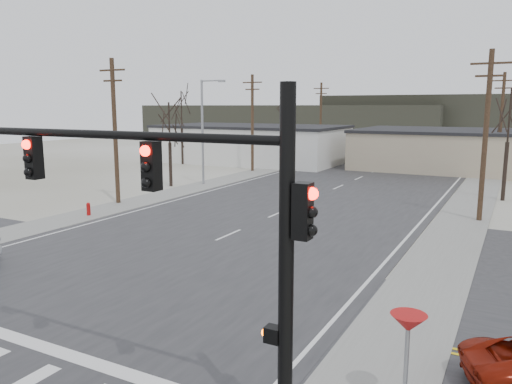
% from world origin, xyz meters
% --- Properties ---
extents(ground, '(140.00, 140.00, 0.00)m').
position_xyz_m(ground, '(0.00, 0.00, 0.00)').
color(ground, silver).
rests_on(ground, ground).
extents(main_road, '(18.00, 110.00, 0.05)m').
position_xyz_m(main_road, '(0.00, 15.00, 0.02)').
color(main_road, '#28282A').
rests_on(main_road, ground).
extents(cross_road, '(90.00, 10.00, 0.04)m').
position_xyz_m(cross_road, '(0.00, 0.00, 0.02)').
color(cross_road, '#28282A').
rests_on(cross_road, ground).
extents(sidewalk_left, '(3.00, 90.00, 0.06)m').
position_xyz_m(sidewalk_left, '(-10.60, 20.00, 0.03)').
color(sidewalk_left, gray).
rests_on(sidewalk_left, ground).
extents(sidewalk_right, '(3.00, 90.00, 0.06)m').
position_xyz_m(sidewalk_right, '(10.60, 20.00, 0.03)').
color(sidewalk_right, gray).
rests_on(sidewalk_right, ground).
extents(traffic_signal_mast, '(8.95, 0.43, 7.20)m').
position_xyz_m(traffic_signal_mast, '(7.89, -6.20, 4.67)').
color(traffic_signal_mast, black).
rests_on(traffic_signal_mast, ground).
extents(fire_hydrant, '(0.24, 0.24, 0.87)m').
position_xyz_m(fire_hydrant, '(-10.20, 8.00, 0.45)').
color(fire_hydrant, '#A50C0C').
rests_on(fire_hydrant, ground).
extents(yield_sign, '(0.80, 0.80, 2.35)m').
position_xyz_m(yield_sign, '(11.50, -3.50, 2.07)').
color(yield_sign, gray).
rests_on(yield_sign, ground).
extents(building_left_far, '(22.30, 12.30, 4.50)m').
position_xyz_m(building_left_far, '(-16.00, 40.00, 2.26)').
color(building_left_far, silver).
rests_on(building_left_far, ground).
extents(building_right_far, '(26.30, 14.30, 4.30)m').
position_xyz_m(building_right_far, '(10.00, 44.00, 2.15)').
color(building_right_far, tan).
rests_on(building_right_far, ground).
extents(upole_left_b, '(2.20, 0.30, 10.00)m').
position_xyz_m(upole_left_b, '(-11.50, 12.00, 5.22)').
color(upole_left_b, '#493122').
rests_on(upole_left_b, ground).
extents(upole_left_c, '(2.20, 0.30, 10.00)m').
position_xyz_m(upole_left_c, '(-11.50, 32.00, 5.22)').
color(upole_left_c, '#493122').
rests_on(upole_left_c, ground).
extents(upole_left_d, '(2.20, 0.30, 10.00)m').
position_xyz_m(upole_left_d, '(-11.50, 52.00, 5.22)').
color(upole_left_d, '#493122').
rests_on(upole_left_d, ground).
extents(upole_right_a, '(2.20, 0.30, 10.00)m').
position_xyz_m(upole_right_a, '(11.50, 18.00, 5.22)').
color(upole_right_a, '#493122').
rests_on(upole_right_a, ground).
extents(upole_right_b, '(2.20, 0.30, 10.00)m').
position_xyz_m(upole_right_b, '(11.50, 40.00, 5.22)').
color(upole_right_b, '#493122').
rests_on(upole_right_b, ground).
extents(streetlight_main, '(2.40, 0.25, 9.00)m').
position_xyz_m(streetlight_main, '(-10.80, 22.00, 5.09)').
color(streetlight_main, gray).
rests_on(streetlight_main, ground).
extents(tree_left_near, '(3.30, 3.30, 7.35)m').
position_xyz_m(tree_left_near, '(-13.00, 20.00, 5.23)').
color(tree_left_near, black).
rests_on(tree_left_near, ground).
extents(tree_right_mid, '(3.74, 3.74, 8.33)m').
position_xyz_m(tree_right_mid, '(12.50, 26.00, 5.93)').
color(tree_right_mid, black).
rests_on(tree_right_mid, ground).
extents(tree_left_far, '(3.96, 3.96, 8.82)m').
position_xyz_m(tree_left_far, '(-14.00, 46.00, 6.28)').
color(tree_left_far, black).
rests_on(tree_left_far, ground).
extents(tree_left_mid, '(3.96, 3.96, 8.82)m').
position_xyz_m(tree_left_mid, '(-22.00, 34.00, 6.28)').
color(tree_left_mid, black).
rests_on(tree_left_mid, ground).
extents(hill_left, '(70.00, 18.00, 7.00)m').
position_xyz_m(hill_left, '(-35.00, 92.00, 3.50)').
color(hill_left, '#333026').
rests_on(hill_left, ground).
extents(car_far_a, '(2.43, 5.39, 1.53)m').
position_xyz_m(car_far_a, '(2.51, 48.45, 0.81)').
color(car_far_a, black).
rests_on(car_far_a, main_road).
extents(car_far_b, '(2.98, 4.33, 1.37)m').
position_xyz_m(car_far_b, '(-5.16, 60.31, 0.73)').
color(car_far_b, black).
rests_on(car_far_b, main_road).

